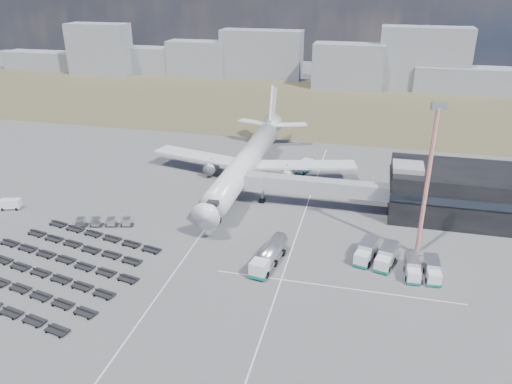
# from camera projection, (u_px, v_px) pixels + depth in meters

# --- Properties ---
(ground) EXTENTS (420.00, 420.00, 0.00)m
(ground) POSITION_uv_depth(u_px,v_px,m) (205.00, 245.00, 92.74)
(ground) COLOR #565659
(ground) RESTS_ON ground
(grass_strip) EXTENTS (420.00, 90.00, 0.01)m
(grass_strip) POSITION_uv_depth(u_px,v_px,m) (299.00, 104.00, 190.48)
(grass_strip) COLOR #4C4B2D
(grass_strip) RESTS_ON ground
(lane_markings) EXTENTS (47.12, 110.00, 0.01)m
(lane_markings) POSITION_uv_depth(u_px,v_px,m) (260.00, 243.00, 93.30)
(lane_markings) COLOR silver
(lane_markings) RESTS_ON ground
(terminal) EXTENTS (30.40, 16.40, 11.00)m
(terminal) POSITION_uv_depth(u_px,v_px,m) (465.00, 192.00, 101.63)
(terminal) COLOR black
(terminal) RESTS_ON ground
(jet_bridge) EXTENTS (30.30, 3.80, 7.05)m
(jet_bridge) POSITION_uv_depth(u_px,v_px,m) (307.00, 186.00, 105.42)
(jet_bridge) COLOR #939399
(jet_bridge) RESTS_ON ground
(airliner) EXTENTS (51.59, 64.53, 17.62)m
(airliner) POSITION_uv_depth(u_px,v_px,m) (248.00, 159.00, 119.36)
(airliner) COLOR white
(airliner) RESTS_ON ground
(skyline) EXTENTS (292.10, 26.71, 25.89)m
(skyline) POSITION_uv_depth(u_px,v_px,m) (281.00, 61.00, 226.85)
(skyline) COLOR gray
(skyline) RESTS_ON ground
(fuel_tanker) EXTENTS (4.73, 11.66, 3.67)m
(fuel_tanker) POSITION_uv_depth(u_px,v_px,m) (269.00, 255.00, 85.73)
(fuel_tanker) COLOR white
(fuel_tanker) RESTS_ON ground
(pushback_tug) EXTENTS (3.48, 1.97, 1.54)m
(pushback_tug) POSITION_uv_depth(u_px,v_px,m) (208.00, 220.00, 100.00)
(pushback_tug) COLOR white
(pushback_tug) RESTS_ON ground
(utility_van) EXTENTS (4.49, 2.94, 2.22)m
(utility_van) POSITION_uv_depth(u_px,v_px,m) (11.00, 204.00, 106.19)
(utility_van) COLOR white
(utility_van) RESTS_ON ground
(catering_truck) EXTENTS (4.05, 6.19, 2.63)m
(catering_truck) POSITION_uv_depth(u_px,v_px,m) (304.00, 167.00, 125.82)
(catering_truck) COLOR white
(catering_truck) RESTS_ON ground
(service_trucks_near) EXTENTS (7.67, 8.54, 2.92)m
(service_trucks_near) POSITION_uv_depth(u_px,v_px,m) (376.00, 254.00, 86.61)
(service_trucks_near) COLOR white
(service_trucks_near) RESTS_ON ground
(service_trucks_far) EXTENTS (5.80, 6.81, 2.62)m
(service_trucks_far) POSITION_uv_depth(u_px,v_px,m) (422.00, 269.00, 82.57)
(service_trucks_far) COLOR white
(service_trucks_far) RESTS_ON ground
(uld_row) EXTENTS (11.60, 4.23, 1.60)m
(uld_row) POSITION_uv_depth(u_px,v_px,m) (104.00, 222.00, 99.00)
(uld_row) COLOR black
(uld_row) RESTS_ON ground
(baggage_dollies) EXTENTS (34.74, 31.44, 0.82)m
(baggage_dollies) POSITION_uv_depth(u_px,v_px,m) (49.00, 267.00, 85.06)
(baggage_dollies) COLOR black
(baggage_dollies) RESTS_ON ground
(floodlight_mast) EXTENTS (2.64, 2.14, 27.69)m
(floodlight_mast) POSITION_uv_depth(u_px,v_px,m) (427.00, 182.00, 84.26)
(floodlight_mast) COLOR red
(floodlight_mast) RESTS_ON ground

